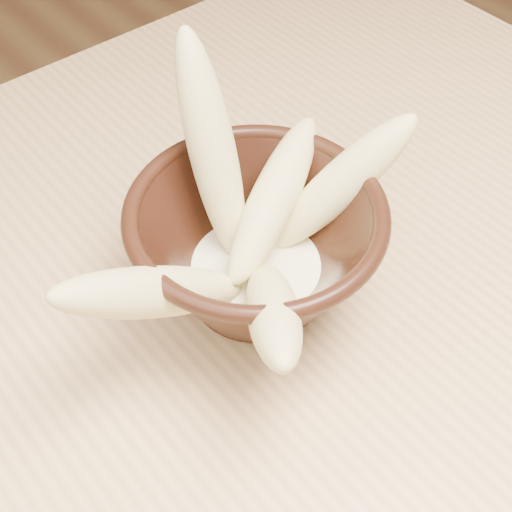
# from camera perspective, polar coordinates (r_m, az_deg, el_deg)

# --- Properties ---
(table) EXTENTS (1.20, 0.80, 0.75)m
(table) POSITION_cam_1_polar(r_m,az_deg,el_deg) (0.61, -8.01, -13.35)
(table) COLOR #E0B37B
(table) RESTS_ON ground
(bowl) EXTENTS (0.19, 0.19, 0.10)m
(bowl) POSITION_cam_1_polar(r_m,az_deg,el_deg) (0.53, -0.00, 0.63)
(bowl) COLOR black
(bowl) RESTS_ON table
(milk_puddle) EXTENTS (0.11, 0.11, 0.01)m
(milk_puddle) POSITION_cam_1_polar(r_m,az_deg,el_deg) (0.55, -0.00, -1.14)
(milk_puddle) COLOR #FCF6CB
(milk_puddle) RESTS_ON bowl
(banana_upright) EXTENTS (0.06, 0.12, 0.17)m
(banana_upright) POSITION_cam_1_polar(r_m,az_deg,el_deg) (0.52, -3.56, 8.62)
(banana_upright) COLOR #DCD182
(banana_upright) RESTS_ON bowl
(banana_left) EXTENTS (0.16, 0.04, 0.12)m
(banana_left) POSITION_cam_1_polar(r_m,az_deg,el_deg) (0.47, -8.03, -2.86)
(banana_left) COLOR #DCD182
(banana_left) RESTS_ON bowl
(banana_right) EXTENTS (0.14, 0.08, 0.12)m
(banana_right) POSITION_cam_1_polar(r_m,az_deg,el_deg) (0.54, 6.85, 5.78)
(banana_right) COLOR #DCD182
(banana_right) RESTS_ON bowl
(banana_across) EXTENTS (0.15, 0.10, 0.08)m
(banana_across) POSITION_cam_1_polar(r_m,az_deg,el_deg) (0.54, 1.44, 4.68)
(banana_across) COLOR #DCD182
(banana_across) RESTS_ON bowl
(banana_front) EXTENTS (0.12, 0.15, 0.11)m
(banana_front) POSITION_cam_1_polar(r_m,az_deg,el_deg) (0.47, 1.35, -4.50)
(banana_front) COLOR #DCD182
(banana_front) RESTS_ON bowl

